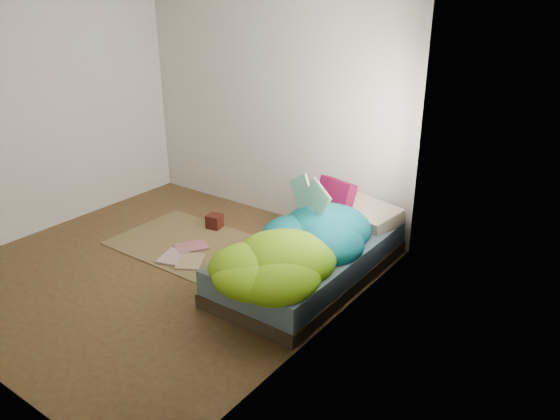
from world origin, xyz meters
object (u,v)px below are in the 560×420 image
object	(u,v)px
open_book	(309,185)
floor_book_b	(189,242)
pillow_magenta	(334,199)
floor_book_a	(163,255)
bed	(310,261)
wooden_box	(215,221)

from	to	relation	value
open_book	floor_book_b	bearing A→B (deg)	-144.86
pillow_magenta	floor_book_b	xyz separation A→B (m)	(-1.25, -0.83, -0.51)
pillow_magenta	floor_book_a	xyz separation A→B (m)	(-1.25, -1.19, -0.51)
bed	pillow_magenta	bearing A→B (deg)	102.66
open_book	floor_book_a	distance (m)	1.65
pillow_magenta	open_book	distance (m)	0.53
open_book	floor_book_a	size ratio (longest dim) A/B	1.43
bed	open_book	xyz separation A→B (m)	(-0.16, 0.19, 0.65)
pillow_magenta	open_book	bearing A→B (deg)	-78.14
pillow_magenta	floor_book_a	distance (m)	1.80
wooden_box	floor_book_a	size ratio (longest dim) A/B	0.47
floor_book_a	wooden_box	bearing A→B (deg)	75.70
bed	open_book	world-z (taller)	open_book
bed	floor_book_a	world-z (taller)	bed
floor_book_a	pillow_magenta	bearing A→B (deg)	25.51
open_book	floor_book_b	distance (m)	1.52
floor_book_b	open_book	bearing A→B (deg)	48.77
bed	wooden_box	world-z (taller)	bed
wooden_box	bed	bearing A→B (deg)	-11.05
bed	open_book	size ratio (longest dim) A/B	4.31
pillow_magenta	floor_book_a	bearing A→B (deg)	-123.24
open_book	wooden_box	size ratio (longest dim) A/B	3.03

